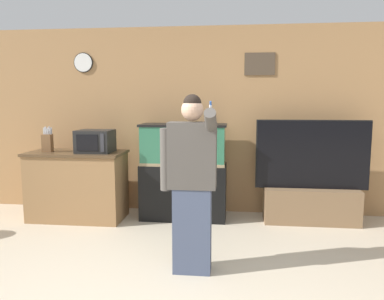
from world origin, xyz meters
TOP-DOWN VIEW (x-y plane):
  - wall_back_paneled at (-0.00, 2.75)m, footprint 10.00×0.08m
  - counter_island at (-1.52, 2.16)m, footprint 1.27×0.64m
  - microwave at (-1.25, 2.14)m, footprint 0.45×0.38m
  - knife_block at (-1.90, 2.11)m, footprint 0.13×0.09m
  - aquarium_on_stand at (-0.12, 2.36)m, footprint 1.14×0.49m
  - tv_on_stand at (1.56, 2.35)m, footprint 1.44×0.40m
  - person_standing at (0.17, 0.76)m, footprint 0.52×0.39m

SIDE VIEW (x-z plane):
  - tv_on_stand at x=1.56m, z-range -0.28..1.06m
  - counter_island at x=-1.52m, z-range 0.00..0.91m
  - aquarium_on_stand at x=-0.12m, z-range 0.00..1.28m
  - person_standing at x=0.17m, z-range 0.03..1.67m
  - knife_block at x=-1.90m, z-range 0.87..1.21m
  - microwave at x=-1.25m, z-range 0.91..1.20m
  - wall_back_paneled at x=0.00m, z-range 0.00..2.60m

